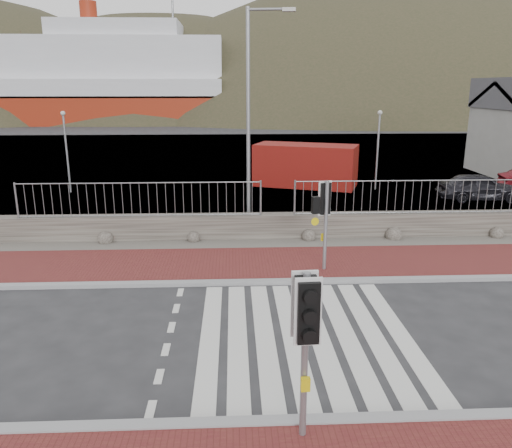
{
  "coord_description": "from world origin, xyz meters",
  "views": [
    {
      "loc": [
        -1.55,
        -9.9,
        5.31
      ],
      "look_at": [
        -0.95,
        3.0,
        1.73
      ],
      "focal_mm": 35.0,
      "sensor_mm": 36.0,
      "label": 1
    }
  ],
  "objects_px": {
    "streetlight": "(252,112)",
    "shipping_container": "(305,165)",
    "traffic_signal_near": "(306,322)",
    "car_a": "(479,187)",
    "ferry": "(76,86)",
    "traffic_signal_far": "(325,207)"
  },
  "relations": [
    {
      "from": "traffic_signal_near",
      "to": "car_a",
      "type": "xyz_separation_m",
      "value": [
        10.75,
        16.4,
        -1.33
      ]
    },
    {
      "from": "streetlight",
      "to": "shipping_container",
      "type": "xyz_separation_m",
      "value": [
        3.26,
        8.99,
        -3.31
      ]
    },
    {
      "from": "traffic_signal_near",
      "to": "streetlight",
      "type": "relative_size",
      "value": 0.35
    },
    {
      "from": "streetlight",
      "to": "shipping_container",
      "type": "distance_m",
      "value": 10.12
    },
    {
      "from": "streetlight",
      "to": "shipping_container",
      "type": "bearing_deg",
      "value": 77.91
    },
    {
      "from": "shipping_container",
      "to": "streetlight",
      "type": "bearing_deg",
      "value": -88.95
    },
    {
      "from": "ferry",
      "to": "traffic_signal_near",
      "type": "height_order",
      "value": "ferry"
    },
    {
      "from": "ferry",
      "to": "streetlight",
      "type": "bearing_deg",
      "value": -68.31
    },
    {
      "from": "ferry",
      "to": "streetlight",
      "type": "height_order",
      "value": "ferry"
    },
    {
      "from": "ferry",
      "to": "shipping_container",
      "type": "xyz_separation_m",
      "value": [
        27.05,
        -50.83,
        -4.23
      ]
    },
    {
      "from": "shipping_container",
      "to": "traffic_signal_far",
      "type": "bearing_deg",
      "value": -74.74
    },
    {
      "from": "traffic_signal_near",
      "to": "streetlight",
      "type": "height_order",
      "value": "streetlight"
    },
    {
      "from": "traffic_signal_near",
      "to": "shipping_container",
      "type": "distance_m",
      "value": 20.61
    },
    {
      "from": "streetlight",
      "to": "car_a",
      "type": "height_order",
      "value": "streetlight"
    },
    {
      "from": "ferry",
      "to": "streetlight",
      "type": "distance_m",
      "value": 64.38
    },
    {
      "from": "traffic_signal_far",
      "to": "car_a",
      "type": "distance_m",
      "value": 13.03
    },
    {
      "from": "shipping_container",
      "to": "car_a",
      "type": "distance_m",
      "value": 8.8
    },
    {
      "from": "ferry",
      "to": "car_a",
      "type": "bearing_deg",
      "value": -57.53
    },
    {
      "from": "streetlight",
      "to": "traffic_signal_near",
      "type": "bearing_deg",
      "value": -80.41
    },
    {
      "from": "shipping_container",
      "to": "ferry",
      "type": "bearing_deg",
      "value": 139.03
    },
    {
      "from": "car_a",
      "to": "traffic_signal_near",
      "type": "bearing_deg",
      "value": 150.06
    },
    {
      "from": "traffic_signal_near",
      "to": "car_a",
      "type": "height_order",
      "value": "traffic_signal_near"
    }
  ]
}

